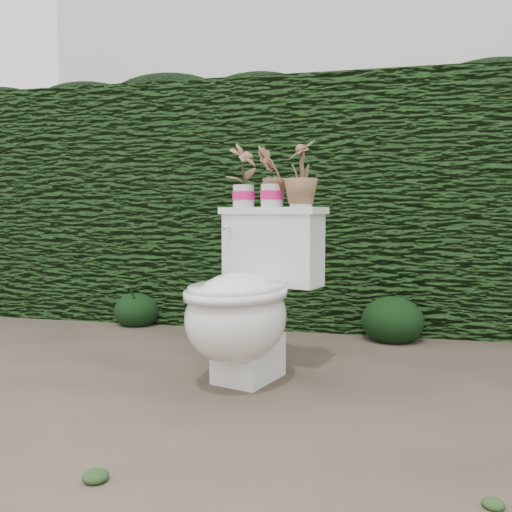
% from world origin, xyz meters
% --- Properties ---
extents(ground, '(60.00, 60.00, 0.00)m').
position_xyz_m(ground, '(0.00, 0.00, 0.00)').
color(ground, brown).
rests_on(ground, ground).
extents(hedge, '(8.00, 1.00, 1.60)m').
position_xyz_m(hedge, '(0.00, 1.60, 0.80)').
color(hedge, '#1E4015').
rests_on(hedge, ground).
extents(house_wall, '(8.00, 3.50, 4.00)m').
position_xyz_m(house_wall, '(0.60, 6.00, 2.00)').
color(house_wall, silver).
rests_on(house_wall, ground).
extents(toilet, '(0.64, 0.78, 0.78)m').
position_xyz_m(toilet, '(0.20, 0.06, 0.36)').
color(toilet, silver).
rests_on(toilet, ground).
extents(potted_plant_left, '(0.17, 0.19, 0.30)m').
position_xyz_m(potted_plant_left, '(0.11, 0.34, 0.93)').
color(potted_plant_left, '#206724').
rests_on(potted_plant_left, toilet).
extents(potted_plant_center, '(0.19, 0.19, 0.28)m').
position_xyz_m(potted_plant_center, '(0.26, 0.29, 0.91)').
color(potted_plant_center, '#206724').
rests_on(potted_plant_center, toilet).
extents(potted_plant_right, '(0.22, 0.22, 0.29)m').
position_xyz_m(potted_plant_right, '(0.41, 0.25, 0.92)').
color(potted_plant_right, '#206724').
rests_on(potted_plant_right, toilet).
extents(liriope_clump_1, '(0.30, 0.30, 0.24)m').
position_xyz_m(liriope_clump_1, '(-0.82, 1.09, 0.12)').
color(liriope_clump_1, black).
rests_on(liriope_clump_1, ground).
extents(liriope_clump_2, '(0.36, 0.36, 0.29)m').
position_xyz_m(liriope_clump_2, '(0.84, 1.01, 0.14)').
color(liriope_clump_2, black).
rests_on(liriope_clump_2, ground).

